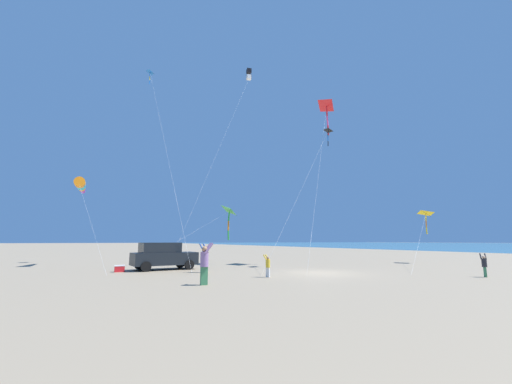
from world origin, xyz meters
The scene contains 14 objects.
ground_plane centered at (0.00, 0.00, 0.00)m, with size 600.00×600.00×0.00m, color gray.
parked_car centered at (8.41, -6.41, 0.95)m, with size 4.50×2.50×1.85m.
cooler_box centered at (11.18, -5.95, 0.21)m, with size 0.62×0.42×0.42m.
person_adult_flyer centered at (7.97, 2.31, 1.03)m, with size 0.56×0.44×1.89m.
person_child_green_jacket centered at (-6.90, 5.79, 0.70)m, with size 0.46×0.45×1.28m.
person_child_grey_jacket centered at (3.94, 0.74, 0.67)m, with size 0.41×0.44×1.23m.
person_bystander_far centered at (6.35, -3.27, 0.99)m, with size 0.60×0.65×1.82m.
kite_delta_yellow_midlevel centered at (-3.85, -3.46, 10.85)m, with size 8.39×4.04×11.09m.
kite_delta_orange_high_right centered at (9.05, -14.90, 18.62)m, with size 2.06×13.56×19.02m.
kite_delta_magenta_far_left centered at (-14.42, -3.13, 4.46)m, with size 10.78×7.09×4.81m.
kite_windsock_purple_drifting centered at (14.25, -13.14, 6.54)m, with size 2.79×11.31×7.08m.
kite_delta_black_fish_shape centered at (2.33, -9.65, 4.59)m, with size 8.88×2.94×5.11m.
kite_box_long_streamer_right centered at (-1.54, -14.42, 20.74)m, with size 9.79×7.33×21.44m.
kite_delta_white_trailing centered at (-5.56, -5.64, 14.19)m, with size 8.28×8.19×14.77m.
Camera 1 is at (12.16, 16.75, 1.98)m, focal length 22.44 mm.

